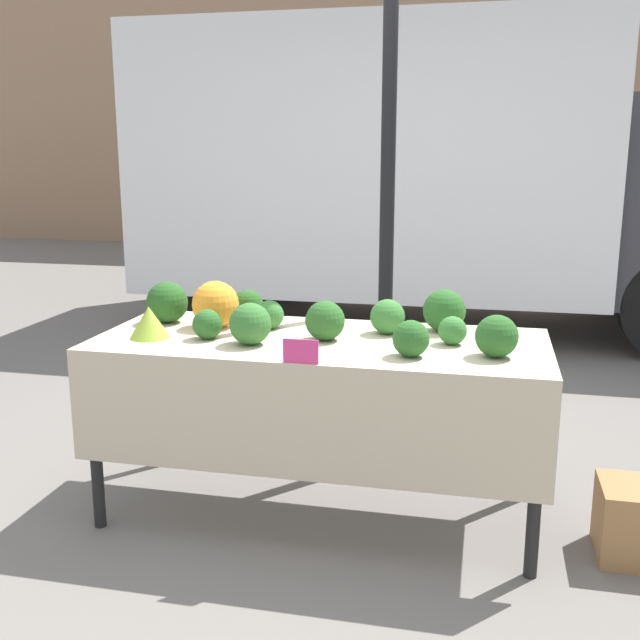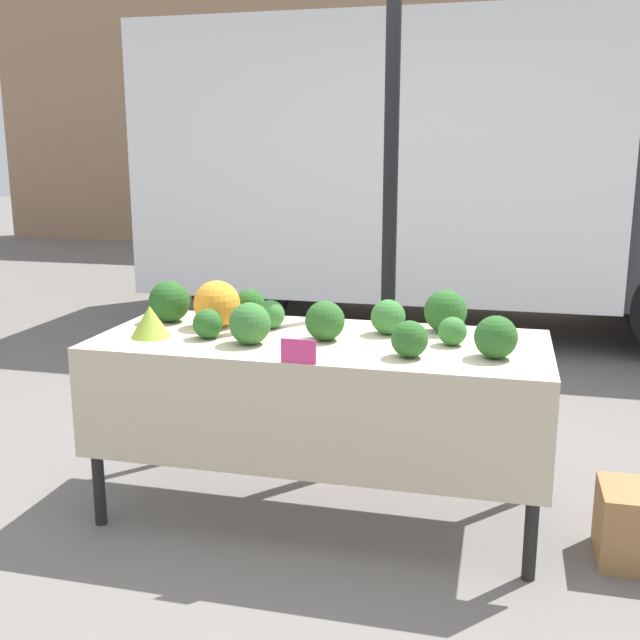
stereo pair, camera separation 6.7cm
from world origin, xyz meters
The scene contains 19 objects.
ground_plane centered at (0.00, 0.00, 0.00)m, with size 40.00×40.00×0.00m, color slate.
building_facade centered at (0.00, 9.31, 2.82)m, with size 16.00×0.60×5.65m.
tent_pole centered at (0.19, 0.63, 1.18)m, with size 0.07×0.07×2.36m.
parked_truck centered at (0.07, 3.83, 1.39)m, with size 5.04×2.14×2.57m.
market_table centered at (0.00, -0.06, 0.68)m, with size 1.87×0.78×0.78m.
orange_cauliflower centered at (-0.49, 0.10, 0.88)m, with size 0.21×0.21×0.21m.
romanesco_head centered at (-0.70, -0.14, 0.85)m, with size 0.17×0.17×0.13m.
broccoli_head_0 centered at (0.71, -0.13, 0.86)m, with size 0.16×0.16×0.16m.
broccoli_head_1 centered at (0.54, 0.03, 0.84)m, with size 0.12×0.12×0.12m.
broccoli_head_2 centered at (0.26, 0.15, 0.86)m, with size 0.15×0.15×0.15m.
broccoli_head_3 centered at (0.03, -0.02, 0.86)m, with size 0.16×0.16×0.16m.
broccoli_head_4 centered at (-0.40, 0.26, 0.85)m, with size 0.14×0.14×0.14m.
broccoli_head_5 centered at (0.40, -0.19, 0.85)m, with size 0.14×0.14×0.14m.
broccoli_head_6 centered at (-0.25, -0.15, 0.87)m, with size 0.17×0.17×0.17m.
broccoli_head_7 centered at (-0.26, 0.13, 0.84)m, with size 0.13×0.13×0.13m.
broccoli_head_8 centered at (-0.74, 0.14, 0.87)m, with size 0.19×0.19×0.19m.
broccoli_head_9 centered at (-0.46, -0.10, 0.84)m, with size 0.12×0.12×0.12m.
broccoli_head_10 centered at (0.49, 0.24, 0.87)m, with size 0.18×0.18×0.18m.
price_sign centered at (0.01, -0.38, 0.83)m, with size 0.13×0.01×0.09m.
Camera 1 is at (0.66, -2.94, 1.54)m, focal length 42.00 mm.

